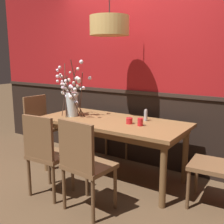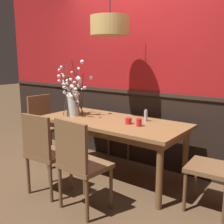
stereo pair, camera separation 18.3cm
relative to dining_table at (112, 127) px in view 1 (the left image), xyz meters
The scene contains 14 objects.
ground_plane 0.67m from the dining_table, ahead, with size 24.00×24.00×0.00m, color brown.
back_wall 0.94m from the dining_table, 90.00° to the left, with size 5.57×0.14×2.67m.
dining_table is the anchor object (origin of this frame).
chair_head_west_end 1.33m from the dining_table, behind, with size 0.46×0.45×0.94m.
chair_head_east_end 1.34m from the dining_table, ahead, with size 0.46×0.46×0.91m.
chair_far_side_right 0.93m from the dining_table, 71.37° to the left, with size 0.45×0.41×0.90m.
chair_near_side_left 0.90m from the dining_table, 110.95° to the right, with size 0.44×0.41×0.93m.
chair_near_side_right 0.88m from the dining_table, 74.54° to the right, with size 0.49×0.43×0.95m.
chair_far_side_left 0.91m from the dining_table, 111.26° to the left, with size 0.44×0.45×0.92m.
vase_with_blossoms 0.67m from the dining_table, behind, with size 0.45×0.42×0.75m.
candle_holder_nearer_center 0.30m from the dining_table, ahead, with size 0.08×0.08×0.07m.
candle_holder_nearer_edge 0.45m from the dining_table, ahead, with size 0.07×0.07×0.09m.
condiment_bottle 0.45m from the dining_table, 29.61° to the left, with size 0.04×0.04×0.15m.
pendant_lamp 1.24m from the dining_table, 137.04° to the left, with size 0.48×0.48×0.88m.
Camera 1 is at (1.83, -2.75, 1.53)m, focal length 43.41 mm.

